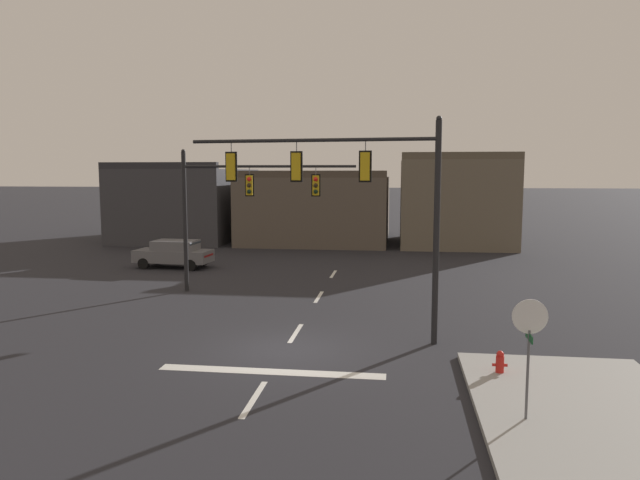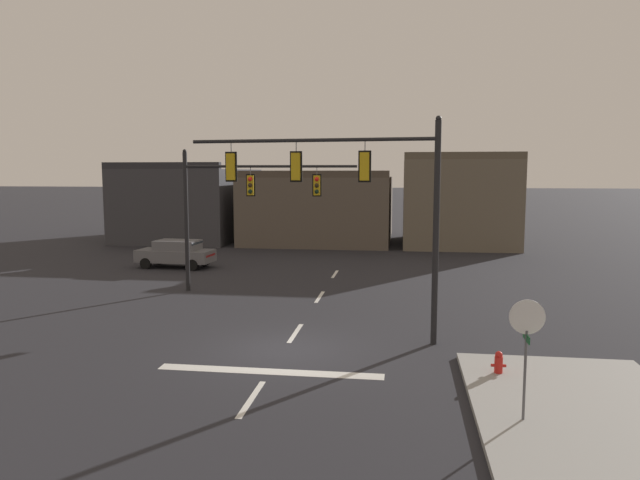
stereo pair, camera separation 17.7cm
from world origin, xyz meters
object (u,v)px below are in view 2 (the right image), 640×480
Objects in this scene: signal_mast_far_side at (236,198)px; car_lot_nearside at (176,253)px; signal_mast_near_side at (354,188)px; stop_sign at (527,331)px; fire_hydrant at (498,366)px.

signal_mast_far_side is 1.76× the size of car_lot_nearside.
signal_mast_near_side is 2.96× the size of stop_sign.
signal_mast_near_side is at bearing 124.11° from stop_sign.
signal_mast_near_side is 1.84× the size of car_lot_nearside.
car_lot_nearside is 22.88m from fire_hydrant.
stop_sign is 0.62× the size of car_lot_nearside.
signal_mast_far_side is 10.67× the size of fire_hydrant.
signal_mast_near_side is at bearing -49.66° from signal_mast_far_side.
signal_mast_far_side is at bearing 134.65° from fire_hydrant.
signal_mast_far_side reaches higher than fire_hydrant.
fire_hydrant is at bearing -45.35° from signal_mast_far_side.
signal_mast_far_side reaches higher than stop_sign.
stop_sign is (4.27, -6.31, -2.89)m from signal_mast_near_side.
signal_mast_near_side is at bearing -49.16° from car_lot_nearside.
fire_hydrant is (15.74, -16.60, -0.53)m from car_lot_nearside.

